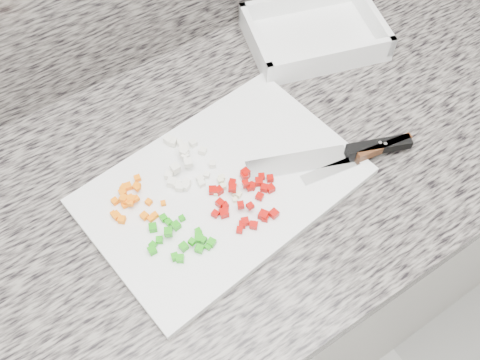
% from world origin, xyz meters
% --- Properties ---
extents(cabinet, '(3.92, 0.62, 0.86)m').
position_xyz_m(cabinet, '(0.00, 1.44, 0.43)').
color(cabinet, beige).
rests_on(cabinet, ground).
extents(countertop, '(3.96, 0.64, 0.04)m').
position_xyz_m(countertop, '(0.00, 1.44, 0.88)').
color(countertop, slate).
rests_on(countertop, cabinet).
extents(cutting_board, '(0.45, 0.33, 0.01)m').
position_xyz_m(cutting_board, '(0.04, 1.41, 0.91)').
color(cutting_board, silver).
rests_on(cutting_board, countertop).
extents(carrot_pile, '(0.08, 0.09, 0.02)m').
position_xyz_m(carrot_pile, '(-0.10, 1.46, 0.92)').
color(carrot_pile, orange).
rests_on(carrot_pile, cutting_board).
extents(onion_pile, '(0.09, 0.12, 0.02)m').
position_xyz_m(onion_pile, '(0.00, 1.47, 0.92)').
color(onion_pile, silver).
rests_on(onion_pile, cutting_board).
extents(green_pepper_pile, '(0.09, 0.09, 0.02)m').
position_xyz_m(green_pepper_pile, '(-0.07, 1.36, 0.92)').
color(green_pepper_pile, '#19930D').
rests_on(green_pepper_pile, cutting_board).
extents(red_pepper_pile, '(0.12, 0.10, 0.02)m').
position_xyz_m(red_pepper_pile, '(0.05, 1.36, 0.92)').
color(red_pepper_pile, '#9D0602').
rests_on(red_pepper_pile, cutting_board).
extents(garlic_pile, '(0.04, 0.06, 0.01)m').
position_xyz_m(garlic_pile, '(0.04, 1.40, 0.92)').
color(garlic_pile, beige).
rests_on(garlic_pile, cutting_board).
extents(chef_knife, '(0.27, 0.13, 0.02)m').
position_xyz_m(chef_knife, '(0.25, 1.34, 0.92)').
color(chef_knife, silver).
rests_on(chef_knife, cutting_board).
extents(paring_knife, '(0.20, 0.05, 0.02)m').
position_xyz_m(paring_knife, '(0.27, 1.32, 0.92)').
color(paring_knife, silver).
rests_on(paring_knife, cutting_board).
extents(tray, '(0.29, 0.25, 0.05)m').
position_xyz_m(tray, '(0.37, 1.60, 0.92)').
color(tray, white).
rests_on(tray, countertop).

